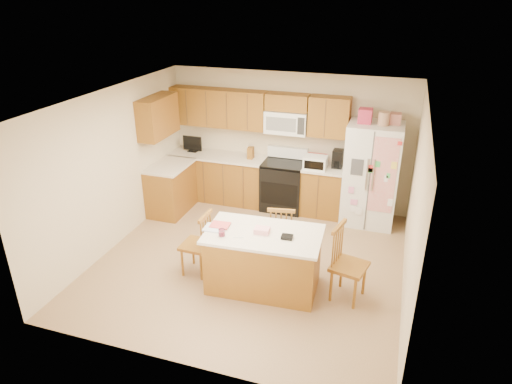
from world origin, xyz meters
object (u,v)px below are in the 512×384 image
(island, at_px, (263,260))
(windsor_chair_back, at_px, (281,235))
(stove, at_px, (283,185))
(windsor_chair_right, at_px, (347,265))
(windsor_chair_left, at_px, (198,245))
(refrigerator, at_px, (371,173))

(island, height_order, windsor_chair_back, windsor_chair_back)
(stove, xyz_separation_m, windsor_chair_right, (1.50, -2.40, 0.03))
(island, xyz_separation_m, windsor_chair_back, (0.07, 0.68, 0.03))
(stove, height_order, windsor_chair_left, stove)
(windsor_chair_left, height_order, windsor_chair_back, windsor_chair_left)
(stove, bearing_deg, windsor_chair_back, -76.14)
(windsor_chair_back, distance_m, windsor_chair_right, 1.20)
(refrigerator, relative_size, windsor_chair_left, 2.09)
(island, xyz_separation_m, windsor_chair_right, (1.13, 0.11, 0.07))
(windsor_chair_right, bearing_deg, stove, 122.14)
(refrigerator, distance_m, windsor_chair_back, 2.14)
(refrigerator, bearing_deg, windsor_chair_left, -132.50)
(windsor_chair_back, xyz_separation_m, windsor_chair_right, (1.05, -0.57, 0.04))
(windsor_chair_left, relative_size, windsor_chair_right, 0.92)
(island, height_order, windsor_chair_right, windsor_chair_right)
(island, bearing_deg, windsor_chair_left, 177.52)
(stove, relative_size, windsor_chair_back, 1.16)
(windsor_chair_right, bearing_deg, refrigerator, 88.39)
(island, relative_size, windsor_chair_left, 1.67)
(refrigerator, xyz_separation_m, island, (-1.19, -2.44, -0.49))
(refrigerator, distance_m, island, 2.76)
(refrigerator, bearing_deg, stove, 177.70)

